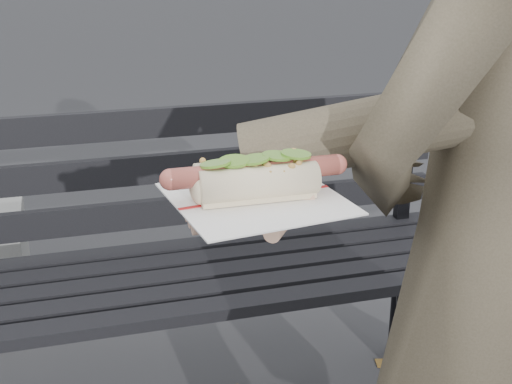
# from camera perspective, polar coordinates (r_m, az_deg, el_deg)

# --- Properties ---
(park_bench) EXTENTS (1.50, 0.44, 0.88)m
(park_bench) POSITION_cam_1_polar(r_m,az_deg,el_deg) (1.92, -5.43, -4.28)
(park_bench) COLOR black
(park_bench) RESTS_ON ground
(person) EXTENTS (0.71, 0.60, 1.65)m
(person) POSITION_cam_1_polar(r_m,az_deg,el_deg) (1.17, 18.13, -6.03)
(person) COLOR #443D2D
(person) RESTS_ON ground
(held_hotdog) EXTENTS (0.63, 0.31, 0.20)m
(held_hotdog) POSITION_cam_1_polar(r_m,az_deg,el_deg) (0.95, 10.33, 4.37)
(held_hotdog) COLOR #443D2D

